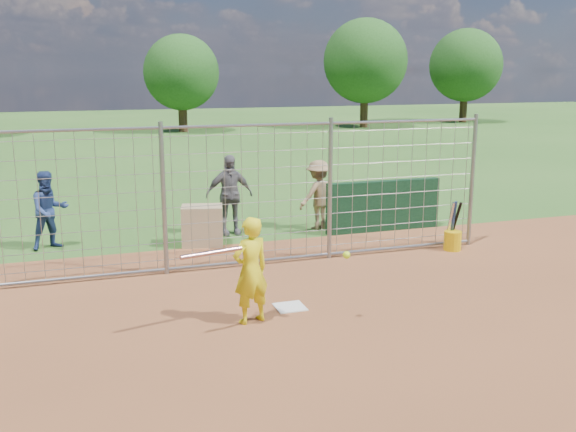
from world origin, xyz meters
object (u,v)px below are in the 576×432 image
object	(u,v)px
batter	(251,270)
bystander_b	(229,195)
bystander_c	(318,195)
bystander_a	(49,210)
bucket_with_bats	(453,238)
equipment_bin	(202,226)

from	to	relation	value
batter	bystander_b	size ratio (longest dim) A/B	0.88
batter	bystander_c	xyz separation A→B (m)	(2.81, 4.76, 0.01)
bystander_a	bystander_b	distance (m)	3.58
batter	bystander_a	size ratio (longest dim) A/B	0.98
bystander_a	bystander_b	size ratio (longest dim) A/B	0.90
bystander_b	bucket_with_bats	size ratio (longest dim) A/B	1.75
bucket_with_bats	equipment_bin	bearing A→B (deg)	157.42
equipment_bin	bucket_with_bats	size ratio (longest dim) A/B	0.82
bystander_c	equipment_bin	world-z (taller)	bystander_c
batter	bucket_with_bats	world-z (taller)	batter
batter	bystander_c	world-z (taller)	bystander_c
bystander_b	bystander_c	distance (m)	1.97
batter	bystander_b	distance (m)	4.95
bystander_a	equipment_bin	size ratio (longest dim) A/B	1.92
batter	equipment_bin	xyz separation A→B (m)	(0.13, 4.19, -0.35)
bystander_a	bystander_b	world-z (taller)	bystander_b
batter	bystander_c	size ratio (longest dim) A/B	0.99
bystander_b	equipment_bin	bearing A→B (deg)	-137.11
batter	bystander_c	bearing A→B (deg)	-138.47
batter	equipment_bin	distance (m)	4.21
bystander_b	bystander_c	world-z (taller)	bystander_b
bystander_a	bystander_b	xyz separation A→B (m)	(3.57, -0.02, 0.09)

